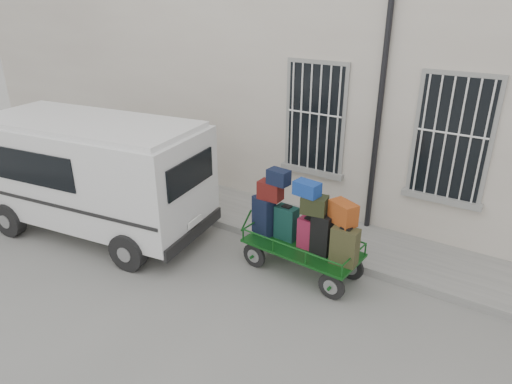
{
  "coord_description": "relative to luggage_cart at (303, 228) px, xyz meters",
  "views": [
    {
      "loc": [
        3.62,
        -5.5,
        4.65
      ],
      "look_at": [
        -0.59,
        1.0,
        1.26
      ],
      "focal_mm": 32.0,
      "sensor_mm": 36.0,
      "label": 1
    }
  ],
  "objects": [
    {
      "name": "ground",
      "position": [
        -0.51,
        -0.82,
        -0.9
      ],
      "size": [
        80.0,
        80.0,
        0.0
      ],
      "primitive_type": "plane",
      "color": "slate",
      "rests_on": "ground"
    },
    {
      "name": "luggage_cart",
      "position": [
        0.0,
        0.0,
        0.0
      ],
      "size": [
        2.46,
        1.09,
        1.86
      ],
      "rotation": [
        0.0,
        0.0,
        -0.07
      ],
      "color": "black",
      "rests_on": "ground"
    },
    {
      "name": "building",
      "position": [
        -0.51,
        4.68,
        2.1
      ],
      "size": [
        24.0,
        5.15,
        6.0
      ],
      "color": "#BEB1A2",
      "rests_on": "ground"
    },
    {
      "name": "sidewalk",
      "position": [
        -0.51,
        1.38,
        -0.83
      ],
      "size": [
        24.0,
        1.7,
        0.15
      ],
      "primitive_type": "cube",
      "color": "slate",
      "rests_on": "ground"
    },
    {
      "name": "van",
      "position": [
        -4.34,
        -0.87,
        0.47
      ],
      "size": [
        4.98,
        2.69,
        2.39
      ],
      "rotation": [
        0.0,
        0.0,
        0.14
      ],
      "color": "silver",
      "rests_on": "ground"
    }
  ]
}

